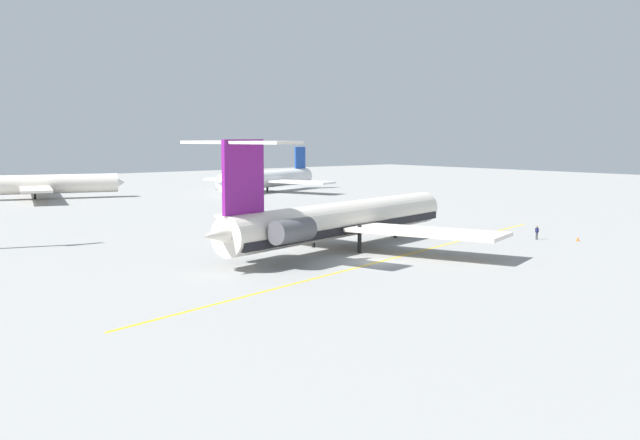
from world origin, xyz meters
TOP-DOWN VIEW (x-y plane):
  - ground at (0.00, 0.00)m, footprint 366.73×366.73m
  - main_jetliner at (2.51, 8.64)m, footprint 42.15×37.64m
  - airliner_mid_left at (-0.21, 97.47)m, footprint 33.55×33.59m
  - airliner_mid_right at (45.39, 83.53)m, footprint 32.87×32.97m
  - ground_crew_near_nose at (17.40, 36.24)m, footprint 0.26×0.38m
  - ground_crew_near_tail at (22.06, 25.91)m, footprint 0.44×0.28m
  - ground_crew_portside at (27.09, -0.72)m, footprint 0.33×0.33m
  - ground_crew_starboard at (20.05, 36.04)m, footprint 0.29×0.45m
  - safety_cone_nose at (29.77, -4.70)m, footprint 0.40×0.40m
  - taxiway_centreline at (3.67, 0.59)m, footprint 71.60×18.84m

SIDE VIEW (x-z plane):
  - ground at x=0.00m, z-range 0.00..0.00m
  - taxiway_centreline at x=3.67m, z-range 0.00..0.01m
  - safety_cone_nose at x=29.77m, z-range 0.00..0.55m
  - ground_crew_near_nose at x=17.40m, z-range 0.22..1.86m
  - ground_crew_portside at x=27.09m, z-range 0.23..1.94m
  - ground_crew_near_tail at x=22.06m, z-range 0.23..1.97m
  - ground_crew_starboard at x=20.05m, z-range 0.24..2.06m
  - airliner_mid_right at x=45.39m, z-range -2.07..7.99m
  - airliner_mid_left at x=-0.21m, z-range -2.10..8.10m
  - main_jetliner at x=2.51m, z-range -2.82..9.59m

